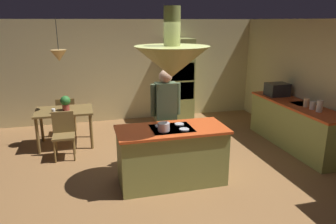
{
  "coord_description": "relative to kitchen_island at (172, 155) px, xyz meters",
  "views": [
    {
      "loc": [
        -1.25,
        -4.68,
        2.51
      ],
      "look_at": [
        0.1,
        0.4,
        1.0
      ],
      "focal_mm": 33.99,
      "sensor_mm": 36.0,
      "label": 1
    }
  ],
  "objects": [
    {
      "name": "microwave_on_counter",
      "position": [
        2.84,
        1.53,
        0.59
      ],
      "size": [
        0.46,
        0.36,
        0.28
      ],
      "primitive_type": "cube",
      "color": "#232326",
      "rests_on": "counter_run_right"
    },
    {
      "name": "wall_right",
      "position": [
        3.25,
        0.6,
        0.81
      ],
      "size": [
        0.1,
        7.2,
        2.55
      ],
      "primitive_type": "cube",
      "color": "beige",
      "rests_on": "ground"
    },
    {
      "name": "pendant_light_over_table",
      "position": [
        -1.7,
        2.1,
        1.4
      ],
      "size": [
        0.32,
        0.32,
        0.82
      ],
      "color": "#E0B266"
    },
    {
      "name": "chair_by_back_wall",
      "position": [
        -1.7,
        2.72,
        0.04
      ],
      "size": [
        0.4,
        0.4,
        0.87
      ],
      "rotation": [
        0.0,
        0.0,
        3.14
      ],
      "color": "brown",
      "rests_on": "ground"
    },
    {
      "name": "cooking_pot_on_cooktop",
      "position": [
        -0.16,
        -0.13,
        0.53
      ],
      "size": [
        0.18,
        0.18,
        0.12
      ],
      "primitive_type": "cylinder",
      "color": "#B2B2B7",
      "rests_on": "kitchen_island"
    },
    {
      "name": "chair_facing_island",
      "position": [
        -1.7,
        1.48,
        0.04
      ],
      "size": [
        0.4,
        0.4,
        0.87
      ],
      "color": "brown",
      "rests_on": "ground"
    },
    {
      "name": "canister_tea",
      "position": [
        2.84,
        0.55,
        0.53
      ],
      "size": [
        0.1,
        0.1,
        0.16
      ],
      "primitive_type": "cylinder",
      "color": "#E0B78C",
      "rests_on": "counter_run_right"
    },
    {
      "name": "canister_sugar",
      "position": [
        2.84,
        0.37,
        0.53
      ],
      "size": [
        0.11,
        0.11,
        0.15
      ],
      "primitive_type": "cylinder",
      "color": "silver",
      "rests_on": "counter_run_right"
    },
    {
      "name": "range_hood",
      "position": [
        0.0,
        -0.0,
        1.5
      ],
      "size": [
        1.1,
        1.1,
        1.0
      ],
      "color": "#8C934C"
    },
    {
      "name": "kitchen_island",
      "position": [
        0.0,
        0.0,
        0.0
      ],
      "size": [
        1.71,
        0.79,
        0.93
      ],
      "color": "#8C934C",
      "rests_on": "ground"
    },
    {
      "name": "canister_flour",
      "position": [
        2.84,
        0.19,
        0.56
      ],
      "size": [
        0.11,
        0.11,
        0.21
      ],
      "primitive_type": "cylinder",
      "color": "silver",
      "rests_on": "counter_run_right"
    },
    {
      "name": "ground",
      "position": [
        0.0,
        0.2,
        -0.46
      ],
      "size": [
        8.16,
        8.16,
        0.0
      ],
      "primitive_type": "plane",
      "color": "olive"
    },
    {
      "name": "wall_back",
      "position": [
        0.0,
        3.65,
        0.81
      ],
      "size": [
        6.8,
        0.1,
        2.55
      ],
      "primitive_type": "cube",
      "color": "beige",
      "rests_on": "ground"
    },
    {
      "name": "dining_table",
      "position": [
        -1.7,
        2.1,
        0.19
      ],
      "size": [
        1.14,
        0.81,
        0.76
      ],
      "color": "brown",
      "rests_on": "ground"
    },
    {
      "name": "counter_run_right",
      "position": [
        2.84,
        0.8,
        0.0
      ],
      "size": [
        0.73,
        2.48,
        0.91
      ],
      "color": "#8C934C",
      "rests_on": "ground"
    },
    {
      "name": "oven_tower",
      "position": [
        1.1,
        3.24,
        0.58
      ],
      "size": [
        0.66,
        0.62,
        2.09
      ],
      "color": "#8C934C",
      "rests_on": "ground"
    },
    {
      "name": "person_at_island",
      "position": [
        0.07,
        0.67,
        0.53
      ],
      "size": [
        0.53,
        0.23,
        1.72
      ],
      "color": "tan",
      "rests_on": "ground"
    },
    {
      "name": "cup_on_table",
      "position": [
        -1.88,
        1.9,
        0.34
      ],
      "size": [
        0.07,
        0.07,
        0.09
      ],
      "primitive_type": "cylinder",
      "color": "white",
      "rests_on": "dining_table"
    },
    {
      "name": "potted_plant_on_table",
      "position": [
        -1.66,
        2.07,
        0.47
      ],
      "size": [
        0.2,
        0.2,
        0.3
      ],
      "color": "#99382D",
      "rests_on": "dining_table"
    }
  ]
}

